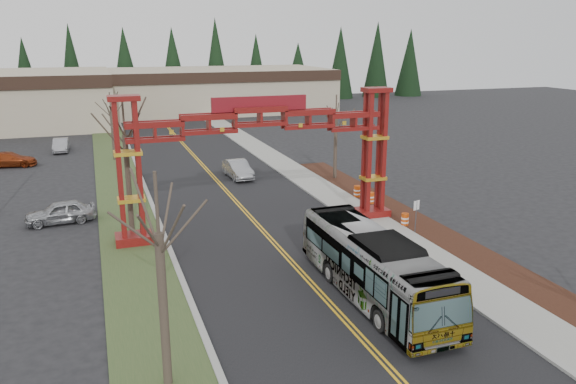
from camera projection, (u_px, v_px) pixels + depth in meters
name	position (u px, v px, depth m)	size (l,w,h in m)	color
road	(235.00, 201.00, 42.87)	(12.00, 110.00, 0.02)	black
lane_line_left	(234.00, 201.00, 42.83)	(0.12, 100.00, 0.01)	gold
lane_line_right	(237.00, 200.00, 42.91)	(0.12, 100.00, 0.01)	gold
curb_right	(310.00, 193.00, 44.81)	(0.30, 110.00, 0.15)	#9E9F9A
sidewalk_right	(327.00, 191.00, 45.27)	(2.60, 110.00, 0.14)	gray
landscape_strip	(470.00, 252.00, 32.44)	(2.60, 50.00, 0.12)	black
grass_median	(127.00, 211.00, 40.33)	(4.00, 110.00, 0.08)	#354D26
curb_left	(153.00, 208.00, 40.90)	(0.30, 110.00, 0.15)	#9E9F9A
gateway_arch	(260.00, 138.00, 34.91)	(18.20, 1.60, 8.90)	#5B100C
retail_building_east	(213.00, 90.00, 95.15)	(38.00, 20.30, 7.00)	tan
conifer_treeline	(146.00, 69.00, 102.23)	(116.10, 5.60, 13.00)	black
transit_bus	(373.00, 266.00, 26.54)	(2.72, 11.63, 3.24)	#A0A3A7
silver_sedan	(238.00, 169.00, 49.76)	(1.66, 4.76, 1.57)	#A5A8AD
parked_car_near_a	(60.00, 212.00, 37.54)	(1.80, 4.49, 1.53)	#9B9EA2
parked_car_mid_a	(9.00, 159.00, 54.03)	(2.01, 4.94, 1.43)	maroon
parked_car_far_a	(61.00, 145.00, 61.24)	(1.52, 4.35, 1.43)	#9A9AA1
bare_tree_median_near	(159.00, 234.00, 18.64)	(3.21, 3.21, 7.88)	#382D26
bare_tree_median_mid	(125.00, 136.00, 33.93)	(3.35, 3.35, 8.55)	#382D26
bare_tree_median_far	(111.00, 112.00, 55.69)	(2.90, 2.90, 6.88)	#382D26
bare_tree_right_far	(336.00, 119.00, 48.17)	(3.13, 3.13, 7.38)	#382D26
street_sign	(416.00, 210.00, 35.24)	(0.49, 0.20, 2.19)	#3F3F44
barrel_south	(405.00, 220.00, 36.90)	(0.49, 0.49, 0.91)	#D0450B
barrel_mid	(371.00, 199.00, 41.77)	(0.51, 0.51, 0.94)	#D0450B
barrel_north	(357.00, 192.00, 43.50)	(0.53, 0.53, 0.98)	#D0450B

